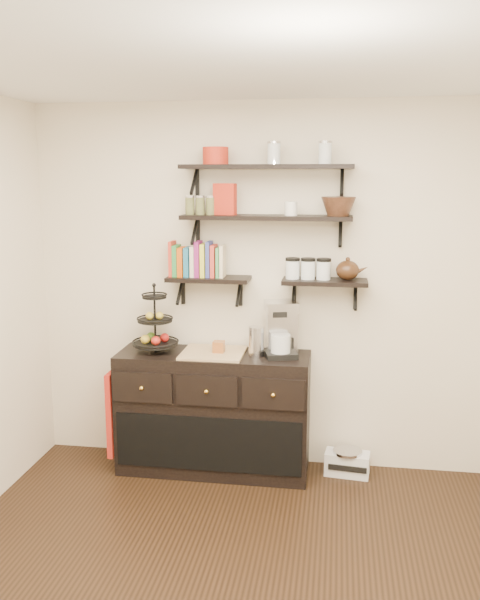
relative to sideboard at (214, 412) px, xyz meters
name	(u,v)px	position (x,y,z in m)	size (l,w,h in m)	color
ceiling	(226,52)	(0.37, -1.51, 2.25)	(3.50, 3.50, 0.02)	white
back_wall	(268,289)	(0.37, 0.24, 0.90)	(3.50, 0.02, 2.70)	silver
shelf_top	(267,167)	(0.37, 0.10, 1.78)	(1.20, 0.27, 0.23)	black
shelf_mid	(266,218)	(0.37, 0.10, 1.43)	(1.20, 0.27, 0.23)	black
shelf_low_left	(209,280)	(-0.05, 0.12, 0.98)	(0.60, 0.25, 0.23)	black
shelf_low_right	(325,282)	(0.79, 0.12, 0.98)	(0.60, 0.25, 0.23)	black
cookbooks	(200,261)	(-0.12, 0.12, 1.11)	(0.40, 0.15, 0.26)	red
glass_canisters	(308,270)	(0.67, 0.12, 1.06)	(0.32, 0.10, 0.13)	silver
sideboard	(214,412)	(0.00, 0.00, 0.00)	(1.40, 0.50, 0.92)	black
fruit_stand	(156,329)	(-0.43, 0.00, 0.62)	(0.33, 0.33, 0.49)	black
candle	(219,347)	(0.04, 0.00, 0.50)	(0.08, 0.08, 0.08)	brown
coffee_maker	(281,330)	(0.49, 0.03, 0.64)	(0.27, 0.26, 0.41)	black
thermal_carafe	(256,342)	(0.32, -0.02, 0.56)	(0.11, 0.11, 0.22)	silver
apron	(115,411)	(-0.73, -0.10, 0.00)	(0.04, 0.27, 0.63)	#B31315
radio	(347,462)	(0.99, 0.06, -0.36)	(0.34, 0.24, 0.19)	silver
recipe_box	(225,199)	(0.07, 0.10, 1.56)	(0.16, 0.06, 0.22)	#B02514
walnut_bowl	(338,206)	(0.87, 0.10, 1.51)	(0.24, 0.24, 0.13)	black
ramekins	(291,209)	(0.54, 0.10, 1.50)	(0.09, 0.09, 0.10)	white
teapot	(348,269)	(0.95, 0.12, 1.08)	(0.22, 0.16, 0.16)	#351E0F
red_pot	(216,156)	(0.01, 0.10, 1.86)	(0.18, 0.18, 0.12)	#B02514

